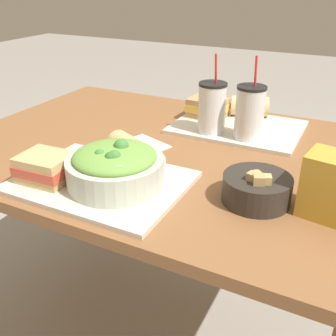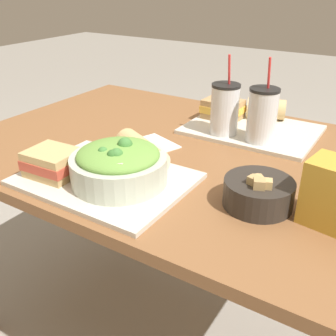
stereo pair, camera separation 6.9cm
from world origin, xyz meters
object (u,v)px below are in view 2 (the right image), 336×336
(salad_bowl, at_px, (119,164))
(sandwich_far, at_px, (223,109))
(baguette_near, at_px, (143,152))
(drink_cup_red, at_px, (262,117))
(baguette_far, at_px, (267,109))
(napkin_folded, at_px, (155,144))
(drink_cup_dark, at_px, (225,111))
(soup_bowl, at_px, (258,192))
(sandwich_near, at_px, (53,163))

(salad_bowl, relative_size, sandwich_far, 1.70)
(baguette_near, bearing_deg, drink_cup_red, -6.98)
(baguette_far, height_order, napkin_folded, baguette_far)
(drink_cup_dark, relative_size, napkin_folded, 1.50)
(baguette_far, xyz_separation_m, drink_cup_dark, (-0.07, -0.20, 0.04))
(baguette_near, distance_m, drink_cup_red, 0.37)
(soup_bowl, relative_size, sandwich_far, 1.14)
(soup_bowl, distance_m, napkin_folded, 0.42)
(sandwich_near, bearing_deg, baguette_near, 44.56)
(salad_bowl, distance_m, baguette_far, 0.64)
(sandwich_near, bearing_deg, soup_bowl, 14.14)
(napkin_folded, bearing_deg, drink_cup_red, 32.05)
(baguette_near, bearing_deg, sandwich_near, 164.04)
(baguette_near, distance_m, napkin_folded, 0.16)
(drink_cup_dark, bearing_deg, sandwich_far, 116.09)
(baguette_far, height_order, drink_cup_dark, drink_cup_dark)
(drink_cup_red, bearing_deg, baguette_far, 104.56)
(soup_bowl, distance_m, drink_cup_dark, 0.41)
(salad_bowl, xyz_separation_m, sandwich_near, (-0.16, -0.06, -0.01))
(drink_cup_red, xyz_separation_m, napkin_folded, (-0.26, -0.16, -0.09))
(baguette_far, xyz_separation_m, drink_cup_red, (0.05, -0.20, 0.04))
(sandwich_far, distance_m, baguette_far, 0.15)
(baguette_far, distance_m, napkin_folded, 0.43)
(sandwich_near, xyz_separation_m, baguette_far, (0.30, 0.68, 0.00))
(baguette_near, bearing_deg, baguette_far, 9.88)
(soup_bowl, bearing_deg, baguette_near, 176.66)
(baguette_far, bearing_deg, sandwich_near, 138.00)
(soup_bowl, xyz_separation_m, napkin_folded, (-0.38, 0.16, -0.03))
(baguette_far, height_order, drink_cup_red, drink_cup_red)
(sandwich_far, height_order, baguette_far, baguette_far)
(salad_bowl, bearing_deg, drink_cup_red, 65.42)
(soup_bowl, relative_size, drink_cup_red, 0.62)
(salad_bowl, distance_m, drink_cup_red, 0.46)
(soup_bowl, relative_size, baguette_near, 0.82)
(napkin_folded, bearing_deg, sandwich_near, -106.11)
(sandwich_far, bearing_deg, salad_bowl, -88.34)
(sandwich_far, xyz_separation_m, drink_cup_red, (0.18, -0.13, 0.04))
(soup_bowl, xyz_separation_m, baguette_far, (-0.17, 0.53, 0.01))
(sandwich_near, xyz_separation_m, napkin_folded, (0.09, 0.31, -0.04))
(baguette_near, height_order, sandwich_far, baguette_near)
(baguette_near, bearing_deg, salad_bowl, -148.74)
(sandwich_near, bearing_deg, baguette_far, 62.83)
(salad_bowl, relative_size, sandwich_near, 1.76)
(drink_cup_dark, distance_m, drink_cup_red, 0.12)
(salad_bowl, distance_m, baguette_near, 0.11)
(salad_bowl, bearing_deg, drink_cup_dark, 79.96)
(soup_bowl, bearing_deg, drink_cup_dark, 125.66)
(drink_cup_red, bearing_deg, sandwich_far, 144.81)
(sandwich_near, distance_m, baguette_near, 0.23)
(napkin_folded, bearing_deg, baguette_near, -67.30)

